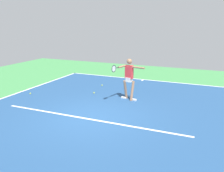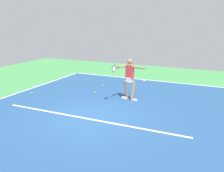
{
  "view_description": "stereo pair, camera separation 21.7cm",
  "coord_description": "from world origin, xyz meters",
  "px_view_note": "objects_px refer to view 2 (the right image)",
  "views": [
    {
      "loc": [
        -4.14,
        7.59,
        3.43
      ],
      "look_at": [
        -0.26,
        -1.27,
        0.9
      ],
      "focal_mm": 40.14,
      "sensor_mm": 36.0,
      "label": 1
    },
    {
      "loc": [
        -4.34,
        7.5,
        3.43
      ],
      "look_at": [
        -0.26,
        -1.27,
        0.9
      ],
      "focal_mm": 40.14,
      "sensor_mm": 36.0,
      "label": 2
    }
  ],
  "objects_px": {
    "tennis_player": "(129,76)",
    "tennis_ball_near_service_line": "(95,93)",
    "tennis_ball_far_corner": "(32,93)",
    "tennis_ball_by_sideline": "(103,85)"
  },
  "relations": [
    {
      "from": "tennis_ball_by_sideline",
      "to": "tennis_ball_far_corner",
      "type": "xyz_separation_m",
      "value": [
        2.48,
        2.81,
        0.0
      ]
    },
    {
      "from": "tennis_player",
      "to": "tennis_ball_near_service_line",
      "type": "bearing_deg",
      "value": 4.53
    },
    {
      "from": "tennis_player",
      "to": "tennis_ball_far_corner",
      "type": "height_order",
      "value": "tennis_player"
    },
    {
      "from": "tennis_player",
      "to": "tennis_ball_by_sideline",
      "type": "height_order",
      "value": "tennis_player"
    },
    {
      "from": "tennis_player",
      "to": "tennis_ball_near_service_line",
      "type": "relative_size",
      "value": 28.09
    },
    {
      "from": "tennis_ball_near_service_line",
      "to": "tennis_ball_far_corner",
      "type": "height_order",
      "value": "same"
    },
    {
      "from": "tennis_player",
      "to": "tennis_ball_by_sideline",
      "type": "xyz_separation_m",
      "value": [
        2.15,
        -1.73,
        -1.05
      ]
    },
    {
      "from": "tennis_ball_far_corner",
      "to": "tennis_ball_near_service_line",
      "type": "bearing_deg",
      "value": -154.39
    },
    {
      "from": "tennis_ball_near_service_line",
      "to": "tennis_player",
      "type": "bearing_deg",
      "value": 172.59
    },
    {
      "from": "tennis_player",
      "to": "tennis_ball_far_corner",
      "type": "relative_size",
      "value": 28.09
    }
  ]
}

